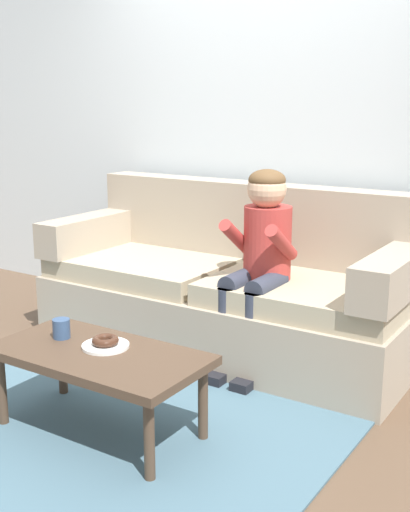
% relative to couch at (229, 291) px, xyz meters
% --- Properties ---
extents(ground, '(10.00, 10.00, 0.00)m').
position_rel_couch_xyz_m(ground, '(-0.03, -0.85, -0.35)').
color(ground, brown).
extents(wall_back, '(8.00, 0.10, 2.80)m').
position_rel_couch_xyz_m(wall_back, '(-0.03, 0.55, 1.05)').
color(wall_back, silver).
rests_on(wall_back, ground).
extents(area_rug, '(2.22, 1.90, 0.01)m').
position_rel_couch_xyz_m(area_rug, '(-0.03, -1.10, -0.34)').
color(area_rug, '#476675').
rests_on(area_rug, ground).
extents(couch, '(2.22, 0.90, 0.96)m').
position_rel_couch_xyz_m(couch, '(0.00, 0.00, 0.00)').
color(couch, tan).
rests_on(couch, ground).
extents(coffee_table, '(0.96, 0.50, 0.39)m').
position_rel_couch_xyz_m(coffee_table, '(0.07, -1.24, -0.00)').
color(coffee_table, '#4C3828').
rests_on(coffee_table, ground).
extents(person_child, '(0.34, 0.58, 1.10)m').
position_rel_couch_xyz_m(person_child, '(0.32, -0.21, 0.33)').
color(person_child, '#AD3833').
rests_on(person_child, ground).
extents(plate, '(0.21, 0.21, 0.01)m').
position_rel_couch_xyz_m(plate, '(0.07, -1.19, 0.05)').
color(plate, white).
rests_on(plate, coffee_table).
extents(donut, '(0.13, 0.13, 0.04)m').
position_rel_couch_xyz_m(donut, '(0.07, -1.19, 0.08)').
color(donut, '#422619').
rests_on(donut, plate).
extents(mug, '(0.08, 0.08, 0.09)m').
position_rel_couch_xyz_m(mug, '(-0.18, -1.21, 0.09)').
color(mug, '#334C72').
rests_on(mug, coffee_table).
extents(toy_controller, '(0.23, 0.09, 0.05)m').
position_rel_couch_xyz_m(toy_controller, '(-0.47, -0.87, -0.32)').
color(toy_controller, red).
rests_on(toy_controller, ground).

